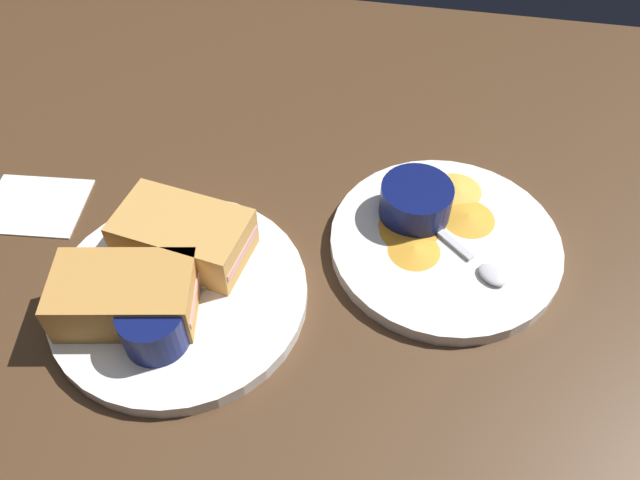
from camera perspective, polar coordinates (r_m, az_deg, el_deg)
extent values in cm
cube|color=#4C331E|center=(68.44, -4.74, -3.54)|extent=(110.00, 110.00, 3.00)
cylinder|color=white|center=(65.74, -12.28, -4.76)|extent=(25.37, 25.37, 1.60)
cube|color=tan|center=(66.14, -12.02, 0.25)|extent=(14.08, 9.65, 4.80)
cube|color=#DB938E|center=(66.14, -12.02, 0.25)|extent=(14.24, 9.10, 0.80)
cube|color=#C68C42|center=(63.01, -16.84, -4.66)|extent=(14.17, 9.84, 4.80)
cube|color=#DB938E|center=(63.01, -16.84, -4.66)|extent=(14.31, 9.29, 0.80)
cylinder|color=#0C144C|center=(60.55, -14.49, -7.42)|extent=(6.09, 6.09, 4.34)
cylinder|color=black|center=(59.11, -14.82, -6.49)|extent=(5.00, 5.00, 0.60)
cube|color=silver|center=(65.67, -9.07, -2.56)|extent=(2.62, 5.44, 0.40)
ellipsoid|color=silver|center=(63.31, -12.02, -5.86)|extent=(3.16, 3.76, 0.80)
cylinder|color=white|center=(69.58, 10.95, -0.32)|extent=(24.25, 24.25, 1.60)
cylinder|color=#0C144C|center=(69.45, 8.45, 3.43)|extent=(7.65, 7.65, 3.88)
cylinder|color=olive|center=(68.35, 8.60, 4.32)|extent=(6.28, 6.28, 0.60)
cube|color=silver|center=(68.45, 11.60, -0.20)|extent=(4.64, 4.26, 0.40)
ellipsoid|color=silver|center=(66.48, 14.96, -2.98)|extent=(3.85, 3.77, 0.80)
cone|color=gold|center=(73.86, 11.97, 4.44)|extent=(6.45, 6.45, 0.60)
cone|color=orange|center=(68.87, 7.86, 1.00)|extent=(7.60, 7.60, 0.60)
cone|color=gold|center=(70.69, 9.37, 2.39)|extent=(7.98, 7.98, 0.60)
cone|color=orange|center=(69.24, 7.89, 1.34)|extent=(7.95, 7.95, 0.60)
cone|color=gold|center=(67.14, 8.31, -0.77)|extent=(7.75, 7.75, 0.60)
cone|color=gold|center=(71.15, 12.98, 1.99)|extent=(7.33, 7.33, 0.60)
cube|color=white|center=(79.68, -23.87, 2.85)|extent=(11.80, 10.00, 0.40)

